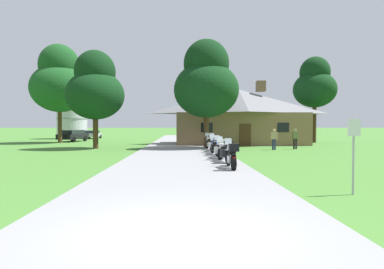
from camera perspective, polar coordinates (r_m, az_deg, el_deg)
name	(u,v)px	position (r m, az deg, el deg)	size (l,w,h in m)	color
ground_plane	(181,150)	(25.93, -1.93, -2.74)	(500.00, 500.00, 0.00)	#42752D
asphalt_driveway	(181,152)	(23.93, -1.95, -3.03)	(6.40, 80.00, 0.06)	gray
motorcycle_silver_nearest_to_camera	(231,156)	(14.55, 6.87, -3.69)	(0.66, 2.08, 1.30)	black
motorcycle_silver_second_in_row	(225,152)	(16.98, 5.82, -2.97)	(0.95, 2.07, 1.30)	black
motorcycle_blue_third_in_row	(220,149)	(19.06, 4.85, -2.47)	(0.76, 2.08, 1.30)	black
motorcycle_blue_fourth_in_row	(215,146)	(21.35, 4.09, -2.03)	(0.86, 2.08, 1.30)	black
motorcycle_silver_fifth_in_row	(213,144)	(23.66, 3.68, -1.68)	(0.72, 2.08, 1.30)	black
motorcycle_white_farthest_in_row	(210,142)	(25.86, 3.07, -1.38)	(0.77, 2.08, 1.30)	black
stone_lodge	(239,116)	(34.91, 8.12, 3.21)	(13.77, 7.58, 6.63)	brown
bystander_tan_shirt_near_lodge	(274,138)	(26.95, 14.08, -0.64)	(0.45, 0.40, 1.67)	navy
bystander_olive_shirt_beside_signpost	(295,138)	(28.28, 17.51, -0.53)	(0.55, 0.26, 1.69)	black
metal_signpost_roadside	(354,147)	(10.25, 26.31, -1.95)	(0.36, 0.06, 2.14)	#9EA0A5
tree_left_near	(95,88)	(28.97, -16.49, 7.72)	(4.85, 4.85, 8.27)	#422D19
tree_left_far	(59,81)	(39.94, -22.08, 8.56)	(6.30, 6.30, 11.02)	#422D19
tree_by_lodge_front	(206,82)	(28.20, 2.51, 9.07)	(5.53, 5.53, 9.26)	#422D19
tree_right_of_lodge	(315,85)	(40.16, 20.57, 8.12)	(4.81, 4.81, 9.77)	#422D19
metal_silo_distant	(72,115)	(51.46, -20.14, 3.23)	(4.42, 4.42, 7.02)	#B2B7BC
parked_black_suv_far_left	(73,135)	(42.20, -20.03, -0.11)	(2.59, 4.84, 1.40)	black
parked_silver_sedan_far_left	(92,134)	(50.73, -16.97, 0.04)	(2.00, 4.25, 1.20)	#ADAFB7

